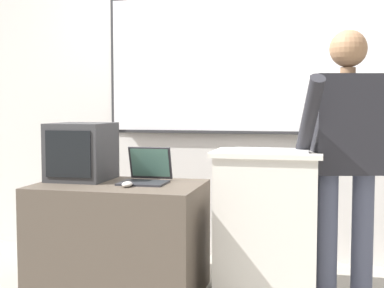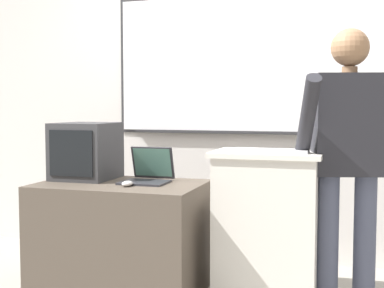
{
  "view_description": "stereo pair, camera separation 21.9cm",
  "coord_description": "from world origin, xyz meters",
  "px_view_note": "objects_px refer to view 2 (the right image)",
  "views": [
    {
      "loc": [
        0.56,
        -2.93,
        1.2
      ],
      "look_at": [
        -0.19,
        0.26,
        0.96
      ],
      "focal_mm": 50.0,
      "sensor_mm": 36.0,
      "label": 1
    },
    {
      "loc": [
        0.78,
        -2.88,
        1.2
      ],
      "look_at": [
        -0.19,
        0.26,
        0.96
      ],
      "focal_mm": 50.0,
      "sensor_mm": 36.0,
      "label": 2
    }
  ],
  "objects_px": {
    "side_desk": "(121,237)",
    "computer_mouse_by_laptop": "(127,184)",
    "lectern_podium": "(267,226)",
    "wireless_keyboard": "(270,151)",
    "person_presenter": "(348,148)",
    "laptop": "(149,172)",
    "crt_monitor": "(86,151)"
  },
  "relations": [
    {
      "from": "side_desk",
      "to": "computer_mouse_by_laptop",
      "type": "distance_m",
      "value": 0.4
    },
    {
      "from": "computer_mouse_by_laptop",
      "to": "lectern_podium",
      "type": "bearing_deg",
      "value": 15.07
    },
    {
      "from": "computer_mouse_by_laptop",
      "to": "wireless_keyboard",
      "type": "bearing_deg",
      "value": 11.02
    },
    {
      "from": "person_presenter",
      "to": "wireless_keyboard",
      "type": "relative_size",
      "value": 3.64
    },
    {
      "from": "person_presenter",
      "to": "wireless_keyboard",
      "type": "bearing_deg",
      "value": 177.21
    },
    {
      "from": "side_desk",
      "to": "person_presenter",
      "type": "xyz_separation_m",
      "value": [
        1.39,
        0.15,
        0.6
      ]
    },
    {
      "from": "lectern_podium",
      "to": "computer_mouse_by_laptop",
      "type": "bearing_deg",
      "value": -164.93
    },
    {
      "from": "person_presenter",
      "to": "laptop",
      "type": "xyz_separation_m",
      "value": [
        -1.24,
        -0.04,
        -0.18
      ]
    },
    {
      "from": "computer_mouse_by_laptop",
      "to": "person_presenter",
      "type": "bearing_deg",
      "value": 11.54
    },
    {
      "from": "crt_monitor",
      "to": "computer_mouse_by_laptop",
      "type": "bearing_deg",
      "value": -29.88
    },
    {
      "from": "laptop",
      "to": "computer_mouse_by_laptop",
      "type": "xyz_separation_m",
      "value": [
        -0.05,
        -0.22,
        -0.05
      ]
    },
    {
      "from": "lectern_podium",
      "to": "crt_monitor",
      "type": "xyz_separation_m",
      "value": [
        -1.23,
        0.01,
        0.43
      ]
    },
    {
      "from": "lectern_podium",
      "to": "side_desk",
      "type": "distance_m",
      "value": 0.94
    },
    {
      "from": "side_desk",
      "to": "crt_monitor",
      "type": "bearing_deg",
      "value": 159.29
    },
    {
      "from": "side_desk",
      "to": "person_presenter",
      "type": "relative_size",
      "value": 0.63
    },
    {
      "from": "side_desk",
      "to": "computer_mouse_by_laptop",
      "type": "height_order",
      "value": "computer_mouse_by_laptop"
    },
    {
      "from": "side_desk",
      "to": "person_presenter",
      "type": "height_order",
      "value": "person_presenter"
    },
    {
      "from": "side_desk",
      "to": "crt_monitor",
      "type": "distance_m",
      "value": 0.63
    },
    {
      "from": "side_desk",
      "to": "crt_monitor",
      "type": "height_order",
      "value": "crt_monitor"
    },
    {
      "from": "side_desk",
      "to": "computer_mouse_by_laptop",
      "type": "bearing_deg",
      "value": -49.72
    },
    {
      "from": "wireless_keyboard",
      "to": "crt_monitor",
      "type": "bearing_deg",
      "value": 176.94
    },
    {
      "from": "person_presenter",
      "to": "crt_monitor",
      "type": "distance_m",
      "value": 1.7
    },
    {
      "from": "side_desk",
      "to": "computer_mouse_by_laptop",
      "type": "xyz_separation_m",
      "value": [
        0.1,
        -0.12,
        0.37
      ]
    },
    {
      "from": "person_presenter",
      "to": "side_desk",
      "type": "bearing_deg",
      "value": 170.69
    },
    {
      "from": "laptop",
      "to": "crt_monitor",
      "type": "relative_size",
      "value": 0.75
    },
    {
      "from": "wireless_keyboard",
      "to": "crt_monitor",
      "type": "relative_size",
      "value": 1.11
    },
    {
      "from": "person_presenter",
      "to": "laptop",
      "type": "relative_size",
      "value": 5.38
    },
    {
      "from": "lectern_podium",
      "to": "laptop",
      "type": "relative_size",
      "value": 3.02
    },
    {
      "from": "lectern_podium",
      "to": "laptop",
      "type": "height_order",
      "value": "laptop"
    },
    {
      "from": "computer_mouse_by_laptop",
      "to": "laptop",
      "type": "bearing_deg",
      "value": 76.39
    },
    {
      "from": "lectern_podium",
      "to": "wireless_keyboard",
      "type": "height_order",
      "value": "wireless_keyboard"
    },
    {
      "from": "lectern_podium",
      "to": "crt_monitor",
      "type": "height_order",
      "value": "crt_monitor"
    }
  ]
}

